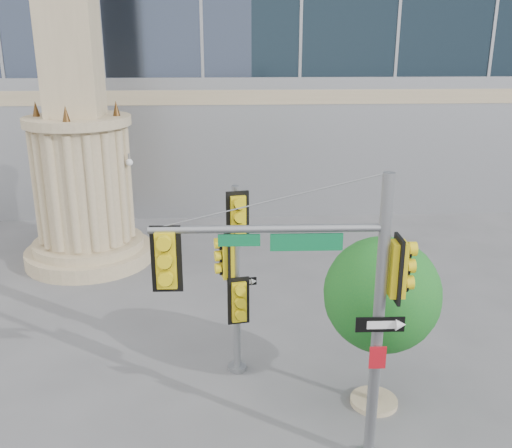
{
  "coord_description": "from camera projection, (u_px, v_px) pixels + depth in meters",
  "views": [
    {
      "loc": [
        -1.16,
        -10.2,
        7.55
      ],
      "look_at": [
        -0.48,
        2.0,
        3.55
      ],
      "focal_mm": 40.0,
      "sensor_mm": 36.0,
      "label": 1
    }
  ],
  "objects": [
    {
      "name": "main_signal_pole",
      "position": [
        322.0,
        294.0,
        9.64
      ],
      "size": [
        4.28,
        0.52,
        5.52
      ],
      "rotation": [
        0.0,
        0.0,
        -0.02
      ],
      "color": "slate",
      "rests_on": "ground"
    },
    {
      "name": "ground",
      "position": [
        284.0,
        412.0,
        12.09
      ],
      "size": [
        120.0,
        120.0,
        0.0
      ],
      "primitive_type": "plane",
      "color": "#545456",
      "rests_on": "ground"
    },
    {
      "name": "street_tree",
      "position": [
        383.0,
        299.0,
        11.61
      ],
      "size": [
        2.43,
        2.37,
        3.78
      ],
      "color": "tan",
      "rests_on": "ground"
    },
    {
      "name": "monument",
      "position": [
        76.0,
        103.0,
        18.59
      ],
      "size": [
        4.4,
        4.4,
        16.6
      ],
      "color": "tan",
      "rests_on": "ground"
    },
    {
      "name": "secondary_signal_pole",
      "position": [
        235.0,
        268.0,
        12.71
      ],
      "size": [
        0.83,
        0.6,
        4.53
      ],
      "rotation": [
        0.0,
        0.0,
        0.19
      ],
      "color": "slate",
      "rests_on": "ground"
    }
  ]
}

